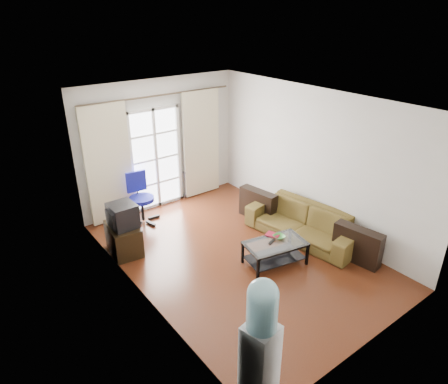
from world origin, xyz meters
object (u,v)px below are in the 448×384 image
object	(u,v)px
sofa	(303,223)
crt_tv	(122,216)
coffee_table	(275,250)
tv_stand	(124,239)
task_chair	(142,208)
water_cooler	(261,341)

from	to	relation	value
sofa	crt_tv	xyz separation A→B (m)	(-2.86, 1.53, 0.42)
coffee_table	tv_stand	size ratio (longest dim) A/B	1.53
task_chair	tv_stand	bearing A→B (deg)	-127.04
coffee_table	water_cooler	xyz separation A→B (m)	(-1.93, -1.76, 0.58)
sofa	crt_tv	size ratio (longest dim) A/B	4.77
task_chair	water_cooler	world-z (taller)	water_cooler
task_chair	water_cooler	size ratio (longest dim) A/B	0.63
coffee_table	water_cooler	world-z (taller)	water_cooler
tv_stand	water_cooler	bearing A→B (deg)	-84.49
crt_tv	coffee_table	bearing A→B (deg)	-45.32
crt_tv	task_chair	size ratio (longest dim) A/B	0.47
sofa	task_chair	bearing A→B (deg)	-147.72
coffee_table	task_chair	size ratio (longest dim) A/B	1.09
tv_stand	sofa	bearing A→B (deg)	-21.98
sofa	tv_stand	size ratio (longest dim) A/B	3.13
coffee_table	tv_stand	distance (m)	2.64
coffee_table	crt_tv	size ratio (longest dim) A/B	2.33
sofa	crt_tv	bearing A→B (deg)	-127.00
tv_stand	water_cooler	world-z (taller)	water_cooler
sofa	task_chair	size ratio (longest dim) A/B	2.22
tv_stand	crt_tv	size ratio (longest dim) A/B	1.52
task_chair	coffee_table	bearing A→B (deg)	-62.49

